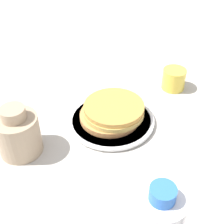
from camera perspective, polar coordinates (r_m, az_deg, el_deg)
The scene contains 5 objects.
ground_plane at distance 0.80m, azimuth 1.41°, elevation -2.56°, with size 4.00×4.00×0.00m, color #BCB7AD.
plate at distance 0.81m, azimuth 0.00°, elevation -1.43°, with size 0.22×0.22×0.01m.
pancake_stack at distance 0.80m, azimuth 0.03°, elevation 0.02°, with size 0.17×0.16×0.04m.
juice_glass at distance 0.94m, azimuth 11.24°, elevation 5.93°, with size 0.07×0.07×0.06m.
cream_jug at distance 0.73m, azimuth -16.81°, elevation -3.73°, with size 0.10×0.10×0.12m.
Camera 1 is at (-0.51, -0.32, 0.53)m, focal length 50.00 mm.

